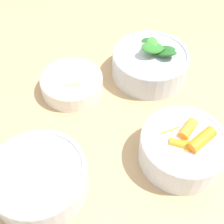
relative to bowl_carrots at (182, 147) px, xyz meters
name	(u,v)px	position (x,y,z in m)	size (l,w,h in m)	color
dining_table	(106,144)	(0.14, -0.11, -0.14)	(1.06, 1.03, 0.73)	tan
bowl_carrots	(182,147)	(0.00, 0.00, 0.00)	(0.16, 0.16, 0.08)	silver
bowl_greens	(150,63)	(0.03, -0.24, 0.00)	(0.18, 0.18, 0.10)	silver
bowl_beans_hotdog	(39,178)	(0.26, 0.04, -0.01)	(0.18, 0.18, 0.05)	silver
bowl_cookies	(72,83)	(0.21, -0.20, -0.01)	(0.14, 0.14, 0.04)	silver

